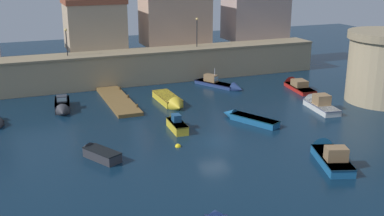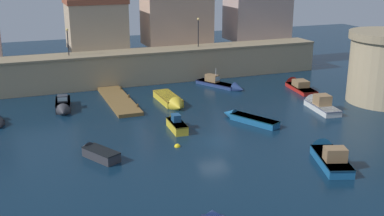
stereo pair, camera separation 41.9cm
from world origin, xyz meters
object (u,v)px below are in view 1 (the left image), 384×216
object	(u,v)px
quay_lamp_0	(66,38)
moored_boat_3	(222,85)
quay_lamp_1	(197,28)
mooring_buoy_0	(178,147)
moored_boat_5	(62,106)
moored_boat_7	(176,124)
moored_boat_9	(328,154)
moored_boat_8	(296,85)
moored_boat_4	(317,103)
moored_boat_2	(246,118)
moored_boat_1	(98,153)
moored_boat_12	(170,101)

from	to	relation	value
quay_lamp_0	moored_boat_3	distance (m)	19.48
quay_lamp_1	mooring_buoy_0	distance (m)	25.96
quay_lamp_0	mooring_buoy_0	xyz separation A→B (m)	(5.77, -22.61, -6.27)
moored_boat_3	moored_boat_5	bearing A→B (deg)	-109.77
quay_lamp_1	mooring_buoy_0	world-z (taller)	quay_lamp_1
moored_boat_7	moored_boat_9	distance (m)	14.18
quay_lamp_1	mooring_buoy_0	xyz separation A→B (m)	(-10.92, -22.61, -6.58)
quay_lamp_0	moored_boat_8	world-z (taller)	quay_lamp_0
moored_boat_4	moored_boat_7	world-z (taller)	moored_boat_4
moored_boat_8	moored_boat_5	bearing A→B (deg)	95.60
moored_boat_2	moored_boat_7	xyz separation A→B (m)	(-7.11, 0.52, 0.16)
moored_boat_2	moored_boat_5	bearing A→B (deg)	31.81
moored_boat_3	moored_boat_5	world-z (taller)	moored_boat_3
moored_boat_7	moored_boat_5	bearing A→B (deg)	46.25
moored_boat_8	moored_boat_1	bearing A→B (deg)	123.07
moored_boat_8	moored_boat_9	xyz separation A→B (m)	(-10.01, -19.75, 0.12)
moored_boat_4	mooring_buoy_0	xyz separation A→B (m)	(-17.53, -5.00, -0.49)
moored_boat_8	quay_lamp_1	bearing A→B (deg)	50.71
quay_lamp_0	moored_boat_7	distance (m)	20.47
quay_lamp_0	moored_boat_12	world-z (taller)	quay_lamp_0
quay_lamp_0	moored_boat_3	xyz separation A→B (m)	(17.50, -6.16, -5.92)
moored_boat_1	moored_boat_12	size ratio (longest dim) A/B	0.64
moored_boat_3	moored_boat_8	bearing A→B (deg)	39.23
moored_boat_4	moored_boat_8	world-z (taller)	moored_boat_4
moored_boat_3	moored_boat_4	world-z (taller)	moored_boat_3
moored_boat_9	moored_boat_4	bearing A→B (deg)	-13.28
moored_boat_8	moored_boat_9	world-z (taller)	moored_boat_9
moored_boat_7	mooring_buoy_0	distance (m)	4.53
quay_lamp_1	moored_boat_9	world-z (taller)	quay_lamp_1
moored_boat_4	moored_boat_1	bearing A→B (deg)	108.92
moored_boat_7	moored_boat_2	bearing A→B (deg)	-91.54
moored_boat_12	quay_lamp_0	bearing A→B (deg)	-140.08
moored_boat_12	moored_boat_3	bearing A→B (deg)	118.86
moored_boat_8	moored_boat_9	size ratio (longest dim) A/B	1.00
moored_boat_2	moored_boat_8	distance (m)	14.72
moored_boat_4	moored_boat_5	distance (m)	26.79
quay_lamp_0	moored_boat_5	xyz separation A→B (m)	(-1.98, -8.76, -5.76)
moored_boat_3	mooring_buoy_0	distance (m)	20.21
moored_boat_9	quay_lamp_0	bearing A→B (deg)	47.12
moored_boat_7	moored_boat_8	size ratio (longest dim) A/B	0.63
moored_boat_1	moored_boat_3	xyz separation A→B (m)	(18.44, 16.30, -0.08)
moored_boat_2	mooring_buoy_0	size ratio (longest dim) A/B	12.02
moored_boat_8	mooring_buoy_0	distance (m)	23.81
moored_boat_3	moored_boat_4	bearing A→B (deg)	-0.49
moored_boat_5	moored_boat_12	distance (m)	11.37
moored_boat_9	moored_boat_12	world-z (taller)	moored_boat_9
moored_boat_7	moored_boat_8	xyz separation A→B (m)	(18.70, 8.55, -0.13)
moored_boat_8	moored_boat_12	bearing A→B (deg)	101.33
quay_lamp_0	moored_boat_2	distance (m)	24.33
quay_lamp_1	mooring_buoy_0	size ratio (longest dim) A/B	7.30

